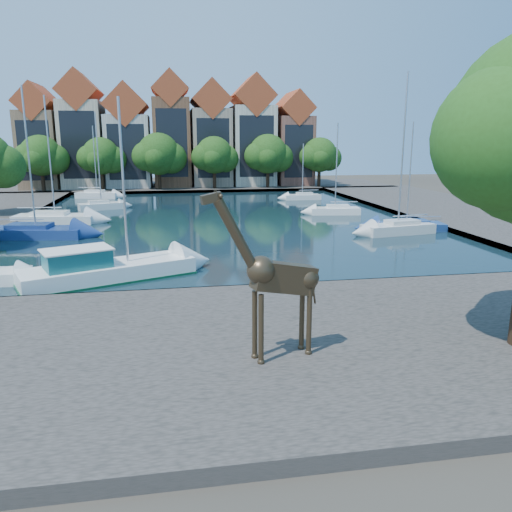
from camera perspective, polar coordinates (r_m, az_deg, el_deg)
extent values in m
plane|color=#38332B|center=(25.31, 1.05, -4.24)|extent=(160.00, 160.00, 0.00)
cube|color=black|center=(48.52, -4.27, 4.23)|extent=(38.00, 50.00, 0.08)
cube|color=#4D4843|center=(18.81, 5.10, -9.82)|extent=(50.00, 14.00, 0.50)
cube|color=#4D4843|center=(80.18, -6.52, 7.89)|extent=(60.00, 16.00, 0.50)
cube|color=#4D4843|center=(56.59, 21.90, 4.82)|extent=(14.00, 52.00, 0.50)
sphere|color=#234F16|center=(17.62, 26.56, 11.88)|extent=(4.48, 4.48, 4.48)
cube|color=#826347|center=(81.83, -23.24, 11.07)|extent=(5.39, 9.00, 11.00)
cube|color=#A64921|center=(81.98, -23.68, 15.74)|extent=(5.44, 9.18, 5.44)
cube|color=black|center=(77.48, -23.99, 10.94)|extent=(4.40, 0.05, 8.25)
cube|color=beige|center=(80.68, -19.06, 11.93)|extent=(5.88, 9.00, 12.50)
cube|color=#A64921|center=(80.96, -19.48, 17.28)|extent=(5.94, 9.18, 5.94)
cube|color=black|center=(76.26, -19.59, 11.85)|extent=(4.80, 0.05, 9.38)
cube|color=beige|center=(79.95, -14.32, 11.51)|extent=(6.37, 9.00, 10.50)
cube|color=#A64921|center=(80.08, -14.60, 16.29)|extent=(6.43, 9.18, 6.43)
cube|color=black|center=(75.49, -14.57, 11.42)|extent=(5.20, 0.05, 7.88)
cube|color=brown|center=(79.71, -9.60, 12.62)|extent=(5.39, 9.00, 13.00)
cube|color=#A64921|center=(80.03, -9.82, 18.15)|extent=(5.44, 9.18, 5.44)
cube|color=black|center=(75.23, -9.57, 12.60)|extent=(4.40, 0.05, 9.75)
cube|color=tan|center=(79.99, -5.18, 12.22)|extent=(5.88, 9.00, 11.50)
cube|color=#A64921|center=(80.18, -5.28, 17.27)|extent=(5.94, 9.18, 5.94)
cube|color=black|center=(75.53, -4.89, 12.16)|extent=(4.80, 0.05, 8.62)
cube|color=beige|center=(80.78, -0.47, 12.45)|extent=(6.37, 9.00, 12.00)
cube|color=#A64921|center=(81.02, -0.48, 17.72)|extent=(6.43, 9.18, 6.43)
cube|color=black|center=(76.36, 0.09, 12.41)|extent=(5.20, 0.05, 9.00)
cube|color=brown|center=(82.09, 4.11, 11.91)|extent=(5.39, 9.00, 10.50)
cube|color=#A64921|center=(82.20, 4.19, 16.42)|extent=(5.44, 9.18, 5.44)
cube|color=black|center=(77.75, 4.91, 11.82)|extent=(4.40, 0.05, 7.88)
cylinder|color=#332114|center=(76.43, -23.17, 8.06)|extent=(0.50, 0.50, 3.20)
sphere|color=#1F3C11|center=(76.27, -23.39, 10.51)|extent=(5.60, 5.60, 5.60)
sphere|color=#1F3C11|center=(76.21, -22.06, 10.20)|extent=(4.20, 4.20, 4.20)
sphere|color=#1F3C11|center=(76.26, -24.58, 10.18)|extent=(3.92, 3.92, 3.92)
cylinder|color=#332114|center=(75.01, -17.16, 8.45)|extent=(0.50, 0.50, 3.20)
sphere|color=#1F3C11|center=(74.85, -17.33, 10.86)|extent=(5.20, 5.20, 5.20)
sphere|color=#1F3C11|center=(74.98, -16.07, 10.54)|extent=(3.90, 3.90, 3.90)
sphere|color=#1F3C11|center=(74.65, -18.46, 10.58)|extent=(3.64, 3.64, 3.64)
cylinder|color=#332114|center=(74.43, -10.98, 8.76)|extent=(0.50, 0.50, 3.20)
sphere|color=#1F3C11|center=(74.25, -11.09, 11.37)|extent=(6.00, 6.00, 6.00)
sphere|color=#1F3C11|center=(74.56, -9.66, 10.98)|extent=(4.50, 4.50, 4.50)
sphere|color=#1F3C11|center=(73.91, -12.39, 11.07)|extent=(4.20, 4.20, 4.20)
cylinder|color=#332114|center=(74.70, -4.76, 8.97)|extent=(0.50, 0.50, 3.20)
sphere|color=#1F3C11|center=(74.53, -4.81, 11.44)|extent=(5.40, 5.40, 5.40)
sphere|color=#1F3C11|center=(75.01, -3.56, 11.06)|extent=(4.05, 4.05, 4.05)
sphere|color=#1F3C11|center=(74.03, -5.94, 11.19)|extent=(3.78, 3.78, 3.78)
cylinder|color=#332114|center=(75.82, 1.35, 9.07)|extent=(0.50, 0.50, 3.20)
sphere|color=#1F3C11|center=(75.65, 1.36, 11.59)|extent=(5.80, 5.80, 5.80)
sphere|color=#1F3C11|center=(76.32, 2.62, 11.16)|extent=(4.35, 4.35, 4.35)
sphere|color=#1F3C11|center=(74.98, 0.20, 11.36)|extent=(4.06, 4.06, 4.06)
cylinder|color=#332114|center=(77.75, 7.22, 9.08)|extent=(0.50, 0.50, 3.20)
sphere|color=#1F3C11|center=(77.59, 7.29, 11.40)|extent=(5.20, 5.20, 5.20)
sphere|color=#1F3C11|center=(78.36, 8.32, 11.01)|extent=(3.90, 3.90, 3.90)
sphere|color=#1F3C11|center=(76.81, 6.33, 11.22)|extent=(3.64, 3.64, 3.64)
sphere|color=#1F3C11|center=(54.41, -26.96, 9.11)|extent=(4.20, 4.20, 4.20)
cylinder|color=#3E301F|center=(16.09, 0.58, -8.40)|extent=(0.18, 0.18, 2.33)
cylinder|color=#3E301F|center=(16.51, -0.15, -7.83)|extent=(0.18, 0.18, 2.33)
cylinder|color=#3E301F|center=(16.88, 6.09, -7.43)|extent=(0.18, 0.18, 2.33)
cylinder|color=#3E301F|center=(17.27, 5.26, -6.92)|extent=(0.18, 0.18, 2.33)
cube|color=#3E301F|center=(16.20, 3.25, -2.47)|extent=(2.34, 1.17, 1.36)
cylinder|color=#3E301F|center=(15.17, -2.22, 2.33)|extent=(1.53, 0.70, 2.41)
cube|color=#3E301F|center=(14.71, -5.15, 6.61)|extent=(0.68, 0.36, 0.37)
cube|color=white|center=(28.35, -16.45, -1.51)|extent=(9.49, 6.03, 1.14)
cube|color=#14575A|center=(27.80, -19.74, -0.45)|extent=(3.76, 3.12, 1.05)
cylinder|color=#B2B2B7|center=(27.88, -14.94, 8.17)|extent=(0.14, 0.14, 8.78)
cube|color=navy|center=(42.63, -23.83, 2.61)|extent=(7.63, 3.67, 0.99)
cube|color=navy|center=(42.58, -23.87, 3.05)|extent=(3.44, 2.27, 0.55)
cylinder|color=#B2B2B7|center=(42.07, -24.54, 10.09)|extent=(0.13, 0.13, 10.61)
cube|color=white|center=(49.22, -21.97, 4.08)|extent=(7.33, 3.36, 1.00)
cube|color=white|center=(49.17, -22.00, 4.46)|extent=(3.29, 2.11, 0.56)
cylinder|color=#B2B2B7|center=(48.74, -22.53, 10.47)|extent=(0.13, 0.13, 10.46)
cube|color=white|center=(57.24, -17.24, 5.56)|extent=(5.03, 3.13, 0.92)
cube|color=white|center=(57.20, -17.26, 5.87)|extent=(2.34, 1.78, 0.51)
cylinder|color=#B2B2B7|center=(56.84, -17.59, 10.61)|extent=(0.12, 0.12, 9.58)
cube|color=white|center=(68.72, -17.68, 6.73)|extent=(5.65, 3.08, 0.95)
cube|color=white|center=(68.69, -17.69, 6.99)|extent=(2.59, 1.82, 0.53)
cylinder|color=#B2B2B7|center=(68.41, -17.94, 10.45)|extent=(0.13, 0.13, 8.42)
cube|color=beige|center=(42.15, 15.91, 3.14)|extent=(6.17, 3.02, 1.01)
cube|color=beige|center=(42.09, 15.94, 3.60)|extent=(2.79, 1.86, 0.56)
cylinder|color=#B2B2B7|center=(41.57, 16.46, 11.50)|extent=(0.13, 0.13, 11.72)
cube|color=navy|center=(43.98, 16.81, 3.35)|extent=(6.43, 2.88, 0.80)
cube|color=navy|center=(43.94, 16.83, 3.69)|extent=(2.88, 1.83, 0.44)
cylinder|color=#B2B2B7|center=(43.49, 17.19, 9.00)|extent=(0.11, 0.11, 8.26)
cube|color=white|center=(51.80, 9.01, 5.22)|extent=(5.14, 2.31, 0.89)
cube|color=white|center=(51.76, 9.02, 5.54)|extent=(2.30, 1.46, 0.49)
cylinder|color=#B2B2B7|center=(51.39, 9.19, 10.12)|extent=(0.12, 0.12, 8.37)
cube|color=silver|center=(64.07, 5.31, 6.81)|extent=(4.57, 1.62, 0.83)
cube|color=silver|center=(64.04, 5.32, 7.06)|extent=(2.00, 1.13, 0.46)
cylinder|color=#B2B2B7|center=(63.78, 5.38, 9.84)|extent=(0.11, 0.11, 6.32)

